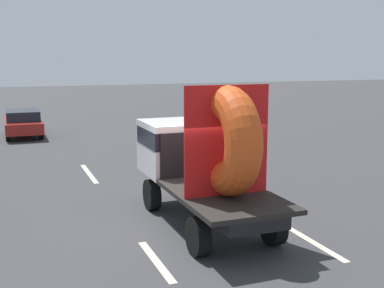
% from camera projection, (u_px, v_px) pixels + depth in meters
% --- Properties ---
extents(ground_plane, '(120.00, 120.00, 0.00)m').
position_uv_depth(ground_plane, '(192.00, 227.00, 11.57)').
color(ground_plane, '#38383A').
extents(flatbed_truck, '(2.02, 5.14, 3.36)m').
position_uv_depth(flatbed_truck, '(201.00, 155.00, 11.75)').
color(flatbed_truck, black).
rests_on(flatbed_truck, ground_plane).
extents(distant_sedan, '(1.73, 4.03, 1.31)m').
position_uv_depth(distant_sedan, '(23.00, 122.00, 24.70)').
color(distant_sedan, black).
rests_on(distant_sedan, ground_plane).
extents(lane_dash_left_near, '(0.16, 2.11, 0.01)m').
position_uv_depth(lane_dash_left_near, '(156.00, 261.00, 9.64)').
color(lane_dash_left_near, beige).
rests_on(lane_dash_left_near, ground_plane).
extents(lane_dash_left_far, '(0.16, 2.87, 0.01)m').
position_uv_depth(lane_dash_left_far, '(89.00, 174.00, 16.87)').
color(lane_dash_left_far, beige).
rests_on(lane_dash_left_far, ground_plane).
extents(lane_dash_right_near, '(0.16, 2.09, 0.01)m').
position_uv_depth(lane_dash_right_near, '(316.00, 244.00, 10.52)').
color(lane_dash_right_near, beige).
rests_on(lane_dash_right_near, ground_plane).
extents(lane_dash_right_far, '(0.16, 2.56, 0.01)m').
position_uv_depth(lane_dash_right_far, '(182.00, 165.00, 18.21)').
color(lane_dash_right_far, beige).
rests_on(lane_dash_right_far, ground_plane).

